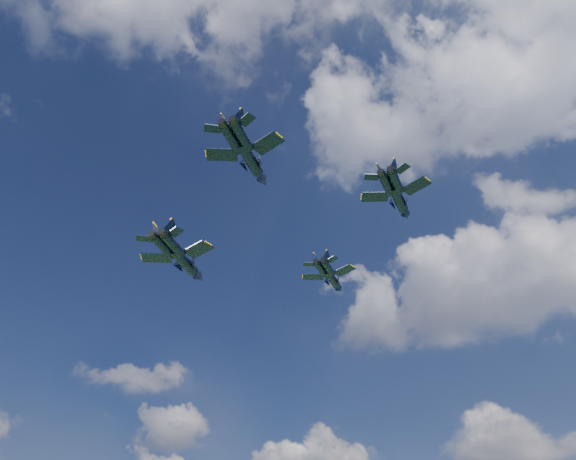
# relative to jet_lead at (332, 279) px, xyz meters

# --- Properties ---
(jet_lead) EXTENTS (10.68, 14.06, 3.32)m
(jet_lead) POSITION_rel_jet_lead_xyz_m (0.00, 0.00, 0.00)
(jet_lead) COLOR black
(jet_left) EXTENTS (13.55, 18.10, 4.26)m
(jet_left) POSITION_rel_jet_lead_xyz_m (-16.90, -23.54, -2.76)
(jet_left) COLOR black
(jet_right) EXTENTS (11.13, 14.55, 3.44)m
(jet_right) POSITION_rel_jet_lead_xyz_m (21.17, -16.33, -0.28)
(jet_right) COLOR black
(jet_slot) EXTENTS (11.85, 15.83, 3.73)m
(jet_slot) POSITION_rel_jet_lead_xyz_m (6.25, -35.85, 0.53)
(jet_slot) COLOR black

